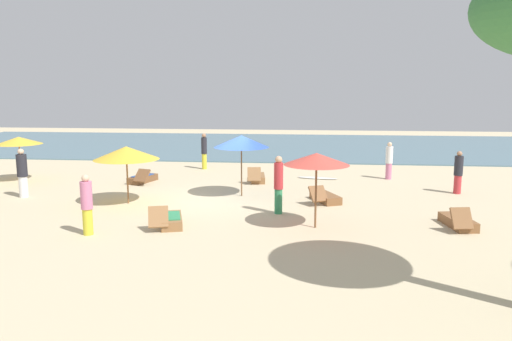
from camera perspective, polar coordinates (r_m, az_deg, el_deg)
ground_plane at (r=18.60m, az=-4.58°, el=-3.32°), size 60.00×60.00×0.00m
ocean_water at (r=35.22m, az=0.41°, el=2.88°), size 48.00×16.00×0.06m
umbrella_0 at (r=14.62m, az=6.90°, el=1.30°), size 1.92×1.92×2.23m
umbrella_1 at (r=18.81m, az=-1.67°, el=3.33°), size 2.09×2.09×2.32m
umbrella_2 at (r=18.21m, az=-14.53°, el=1.94°), size 2.30×2.30×2.05m
umbrella_3 at (r=24.20m, az=-25.38°, el=3.09°), size 1.96×1.96×1.96m
lounger_0 at (r=16.10m, az=22.01°, el=-5.42°), size 0.84×1.73×0.73m
lounger_1 at (r=18.32m, az=7.81°, el=-3.04°), size 1.22×1.79×0.67m
lounger_2 at (r=22.33m, az=-12.77°, el=-0.89°), size 1.05×1.80×0.67m
lounger_3 at (r=15.31m, az=-9.72°, el=-5.57°), size 1.03×1.76×0.72m
lounger_5 at (r=22.00m, az=0.15°, el=-0.82°), size 0.78×1.72×0.72m
person_0 at (r=25.31m, az=-5.92°, el=2.26°), size 0.40×0.40×1.81m
person_1 at (r=20.70m, az=-25.04°, el=-0.26°), size 0.48×0.48×1.85m
person_2 at (r=23.22m, az=14.90°, el=1.11°), size 0.37×0.37×1.68m
person_3 at (r=14.82m, az=-18.69°, el=-3.67°), size 0.44×0.44×1.73m
person_4 at (r=20.93m, az=22.02°, el=-0.19°), size 0.33×0.33×1.67m
person_5 at (r=16.35m, az=2.58°, el=-1.54°), size 0.39×0.39×1.91m
surfboard at (r=22.86m, az=7.00°, el=-0.84°), size 1.86×0.74×0.07m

